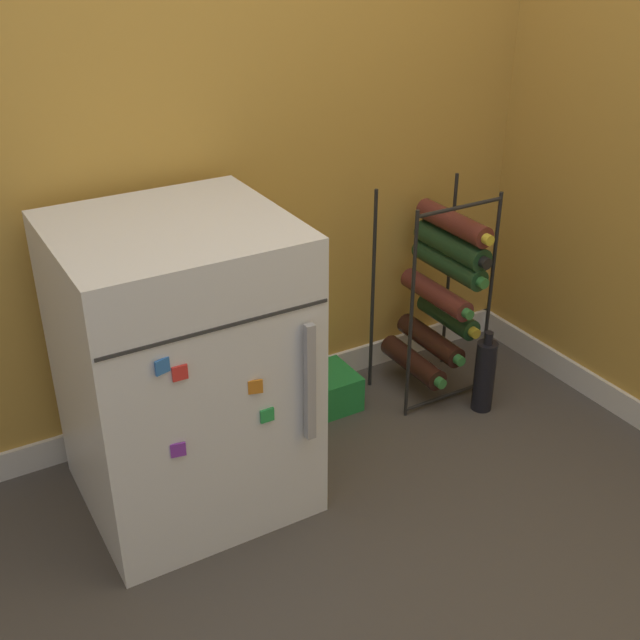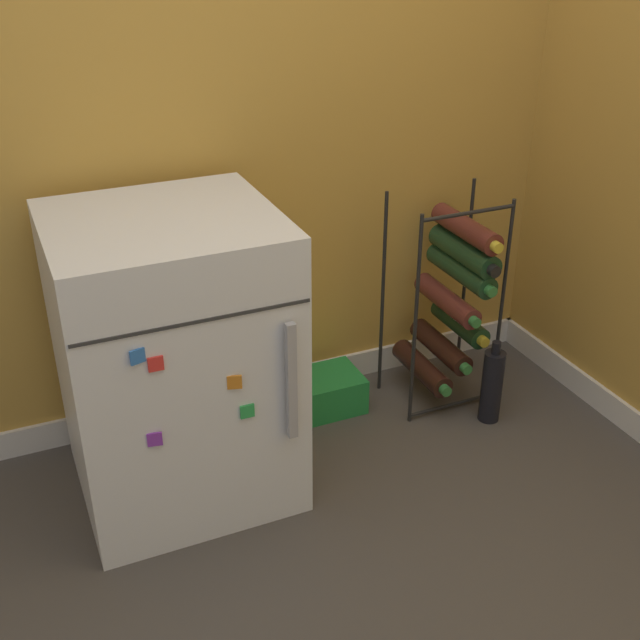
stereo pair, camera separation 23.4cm
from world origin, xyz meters
TOP-DOWN VIEW (x-y plane):
  - ground_plane at (0.00, 0.00)m, footprint 14.00×14.00m
  - wall_back at (0.00, 0.72)m, footprint 6.68×0.07m
  - mini_fridge at (-0.51, 0.37)m, footprint 0.57×0.57m
  - wine_rack at (0.42, 0.47)m, footprint 0.33×0.33m
  - soda_box at (-0.01, 0.54)m, footprint 0.27×0.18m
  - loose_bottle_floor at (0.47, 0.27)m, footprint 0.07×0.07m

SIDE VIEW (x-z plane):
  - ground_plane at x=0.00m, z-range 0.00..0.00m
  - soda_box at x=-0.01m, z-range 0.00..0.12m
  - loose_bottle_floor at x=0.47m, z-range -0.02..0.27m
  - wine_rack at x=0.42m, z-range 0.01..0.72m
  - mini_fridge at x=-0.51m, z-range 0.00..0.81m
  - wall_back at x=0.00m, z-range -0.01..2.49m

